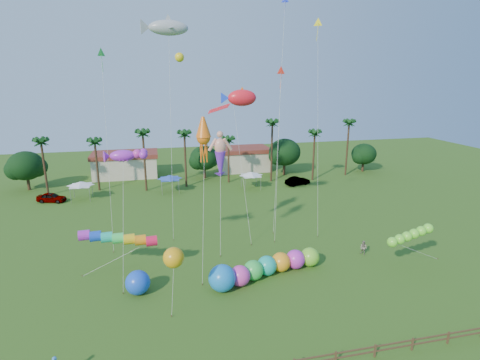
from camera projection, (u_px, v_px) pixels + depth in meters
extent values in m
plane|color=#285116|center=(268.00, 317.00, 30.60)|extent=(160.00, 160.00, 0.00)
cylinder|color=#3A2819|center=(45.00, 169.00, 61.35)|extent=(0.36, 0.36, 9.00)
cylinder|color=#3A2819|center=(97.00, 167.00, 64.10)|extent=(0.36, 0.36, 8.50)
cylinder|color=#3A2819|center=(145.00, 162.00, 63.76)|extent=(0.36, 0.36, 10.00)
cylinder|color=#3A2819|center=(185.00, 161.00, 66.29)|extent=(0.36, 0.36, 9.50)
cylinder|color=#3A2819|center=(229.00, 161.00, 69.16)|extent=(0.36, 0.36, 8.00)
cylinder|color=#3A2819|center=(272.00, 153.00, 69.57)|extent=(0.36, 0.36, 11.00)
cylinder|color=#3A2819|center=(314.00, 157.00, 70.63)|extent=(0.36, 0.36, 9.00)
cylinder|color=#3A2819|center=(347.00, 149.00, 74.05)|extent=(0.36, 0.36, 10.50)
sphere|color=#113814|center=(26.00, 166.00, 64.28)|extent=(5.88, 5.88, 5.88)
sphere|color=#113814|center=(204.00, 158.00, 72.05)|extent=(5.46, 5.46, 5.46)
sphere|color=#113814|center=(285.00, 152.00, 74.42)|extent=(6.30, 6.30, 6.30)
sphere|color=#113814|center=(364.00, 154.00, 77.43)|extent=(5.04, 5.04, 5.04)
cube|color=beige|center=(126.00, 166.00, 74.02)|extent=(12.00, 7.00, 4.00)
cube|color=beige|center=(243.00, 161.00, 79.24)|extent=(10.00, 7.00, 4.00)
pyramid|color=white|center=(81.00, 183.00, 59.36)|extent=(3.00, 3.00, 0.60)
pyramid|color=blue|center=(170.00, 177.00, 63.34)|extent=(3.00, 3.00, 0.60)
pyramid|color=white|center=(251.00, 174.00, 65.45)|extent=(3.00, 3.00, 0.60)
cube|color=brown|center=(336.00, 358.00, 25.49)|extent=(0.12, 0.12, 1.00)
cube|color=brown|center=(375.00, 351.00, 26.14)|extent=(0.12, 0.12, 1.00)
cube|color=brown|center=(412.00, 344.00, 26.79)|extent=(0.12, 0.12, 1.00)
cube|color=brown|center=(448.00, 338.00, 27.44)|extent=(0.12, 0.12, 1.00)
imported|color=#4C4C54|center=(51.00, 197.00, 58.85)|extent=(4.69, 2.94, 1.49)
imported|color=#4C4C54|center=(298.00, 181.00, 68.22)|extent=(4.88, 2.74, 1.52)
imported|color=gray|center=(363.00, 248.00, 41.28)|extent=(0.91, 0.97, 1.59)
sphere|color=#E33BB1|center=(240.00, 276.00, 35.10)|extent=(1.97, 1.97, 1.97)
sphere|color=green|center=(253.00, 270.00, 36.10)|extent=(1.97, 1.97, 1.97)
sphere|color=#18AE9E|center=(267.00, 266.00, 36.99)|extent=(1.97, 1.97, 1.97)
sphere|color=orange|center=(281.00, 262.00, 37.71)|extent=(1.97, 1.97, 1.97)
sphere|color=#CE30CB|center=(295.00, 259.00, 38.28)|extent=(1.97, 1.97, 1.97)
sphere|color=#76D22E|center=(310.00, 257.00, 38.80)|extent=(1.97, 1.97, 1.97)
sphere|color=blue|center=(222.00, 278.00, 34.15)|extent=(3.11, 3.11, 2.52)
sphere|color=blue|center=(138.00, 283.00, 33.70)|extent=(2.22, 2.22, 2.22)
cylinder|color=#E91947|center=(132.00, 243.00, 35.98)|extent=(7.43, 1.75, 1.00)
cylinder|color=silver|center=(117.00, 259.00, 36.64)|extent=(6.91, 1.18, 3.62)
cylinder|color=brown|center=(82.00, 276.00, 36.89)|extent=(0.08, 0.08, 0.16)
ellipsoid|color=#6FEA34|center=(392.00, 242.00, 37.06)|extent=(5.60, 1.85, 1.21)
cylinder|color=silver|center=(416.00, 251.00, 38.74)|extent=(6.73, 1.14, 3.23)
cylinder|color=brown|center=(438.00, 258.00, 40.39)|extent=(0.08, 0.08, 0.16)
sphere|color=orange|center=(174.00, 258.00, 29.78)|extent=(1.94, 1.94, 1.69)
cylinder|color=silver|center=(173.00, 288.00, 30.23)|extent=(0.45, 0.43, 5.10)
cylinder|color=brown|center=(172.00, 316.00, 30.65)|extent=(0.08, 0.08, 0.16)
cylinder|color=silver|center=(220.00, 206.00, 41.84)|extent=(0.95, 4.47, 10.18)
cylinder|color=brown|center=(220.00, 256.00, 40.98)|extent=(0.08, 0.08, 0.16)
ellipsoid|color=red|center=(242.00, 98.00, 44.96)|extent=(5.55, 3.50, 2.19)
cylinder|color=silver|center=(247.00, 170.00, 44.39)|extent=(0.25, 5.84, 16.62)
cylinder|color=brown|center=(251.00, 244.00, 43.81)|extent=(0.08, 0.08, 0.16)
ellipsoid|color=#9CA4AB|center=(168.00, 28.00, 45.31)|extent=(6.79, 4.15, 2.28)
cylinder|color=silver|center=(171.00, 134.00, 45.20)|extent=(0.98, 7.00, 24.80)
cylinder|color=brown|center=(173.00, 240.00, 45.07)|extent=(0.08, 0.08, 0.16)
cone|color=orange|center=(203.00, 138.00, 35.76)|extent=(1.87, 1.87, 4.21)
cylinder|color=silver|center=(203.00, 211.00, 35.56)|extent=(1.01, 3.97, 13.40)
cylinder|color=brown|center=(202.00, 284.00, 35.35)|extent=(0.08, 0.08, 0.16)
ellipsoid|color=#AE29D0|center=(123.00, 156.00, 34.88)|extent=(4.54, 3.56, 1.55)
cylinder|color=silver|center=(123.00, 224.00, 34.40)|extent=(0.64, 4.26, 11.92)
cylinder|color=brown|center=(123.00, 293.00, 33.89)|extent=(0.08, 0.08, 0.16)
cone|color=#FF2F1C|center=(281.00, 71.00, 43.07)|extent=(1.20, 0.40, 1.17)
cylinder|color=silver|center=(278.00, 158.00, 43.82)|extent=(1.48, 3.62, 19.67)
cylinder|color=brown|center=(275.00, 242.00, 44.55)|extent=(0.08, 0.08, 0.16)
cone|color=yellow|center=(318.00, 23.00, 43.70)|extent=(1.09, 0.94, 1.20)
cylinder|color=silver|center=(318.00, 133.00, 44.89)|extent=(0.57, 4.43, 25.12)
cylinder|color=brown|center=(318.00, 236.00, 46.06)|extent=(0.08, 0.08, 0.16)
cone|color=green|center=(101.00, 53.00, 39.38)|extent=(0.99, 0.96, 1.14)
cylinder|color=silver|center=(108.00, 156.00, 40.68)|extent=(0.31, 3.22, 21.44)
cylinder|color=brown|center=(114.00, 252.00, 41.95)|extent=(0.08, 0.08, 0.16)
cone|color=#1A30F0|center=(285.00, 0.00, 43.47)|extent=(1.03, 0.64, 1.03)
cylinder|color=silver|center=(279.00, 121.00, 45.29)|extent=(1.91, 3.51, 27.69)
cylinder|color=brown|center=(273.00, 233.00, 47.09)|extent=(0.08, 0.08, 0.16)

